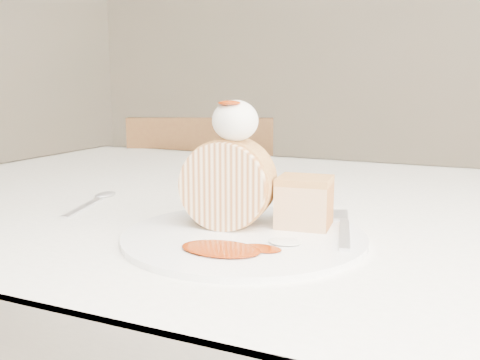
% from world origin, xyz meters
% --- Properties ---
extents(table, '(1.40, 0.90, 0.75)m').
position_xyz_m(table, '(0.00, 0.20, 0.66)').
color(table, white).
rests_on(table, ground).
extents(chair_far, '(0.51, 0.51, 0.83)m').
position_xyz_m(chair_far, '(-0.47, 0.81, 0.47)').
color(chair_far, brown).
rests_on(chair_far, ground).
extents(plate, '(0.31, 0.31, 0.01)m').
position_xyz_m(plate, '(0.02, -0.01, 0.75)').
color(plate, white).
rests_on(plate, table).
extents(roulade_slice, '(0.11, 0.07, 0.10)m').
position_xyz_m(roulade_slice, '(-0.01, 0.01, 0.81)').
color(roulade_slice, beige).
rests_on(roulade_slice, plate).
extents(cake_chunk, '(0.07, 0.06, 0.05)m').
position_xyz_m(cake_chunk, '(0.07, 0.05, 0.78)').
color(cake_chunk, tan).
rests_on(cake_chunk, plate).
extents(whipped_cream, '(0.05, 0.05, 0.05)m').
position_xyz_m(whipped_cream, '(0.00, 0.01, 0.88)').
color(whipped_cream, silver).
rests_on(whipped_cream, roulade_slice).
extents(caramel_drizzle, '(0.03, 0.02, 0.01)m').
position_xyz_m(caramel_drizzle, '(-0.00, -0.01, 0.91)').
color(caramel_drizzle, maroon).
rests_on(caramel_drizzle, whipped_cream).
extents(caramel_pool, '(0.09, 0.07, 0.00)m').
position_xyz_m(caramel_pool, '(0.02, -0.08, 0.76)').
color(caramel_pool, maroon).
rests_on(caramel_pool, plate).
extents(fork, '(0.06, 0.16, 0.00)m').
position_xyz_m(fork, '(0.13, 0.03, 0.76)').
color(fork, silver).
rests_on(fork, plate).
extents(spoon, '(0.06, 0.15, 0.00)m').
position_xyz_m(spoon, '(-0.25, 0.03, 0.75)').
color(spoon, silver).
rests_on(spoon, table).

